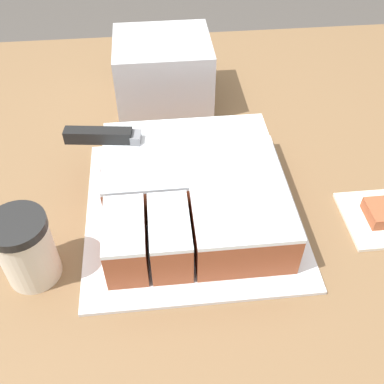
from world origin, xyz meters
name	(u,v)px	position (x,y,z in m)	size (l,w,h in m)	color
countertop	(159,312)	(0.00, 0.00, 0.45)	(1.40, 1.10, 0.90)	brown
cake_board	(192,210)	(0.07, -0.08, 0.91)	(0.34, 0.35, 0.01)	silver
cake	(193,191)	(0.08, -0.08, 0.95)	(0.27, 0.28, 0.08)	#994C2D
knife	(120,137)	(-0.03, 0.01, 1.00)	(0.31, 0.06, 0.02)	silver
coffee_cup	(26,249)	(-0.16, -0.18, 0.96)	(0.08, 0.08, 0.11)	beige
paper_napkin	(381,218)	(0.38, -0.13, 0.91)	(0.12, 0.12, 0.01)	white
brownie	(384,212)	(0.38, -0.13, 0.92)	(0.05, 0.05, 0.02)	#994C2D
storage_box	(163,71)	(0.05, 0.25, 0.97)	(0.19, 0.17, 0.14)	#B2B2B7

